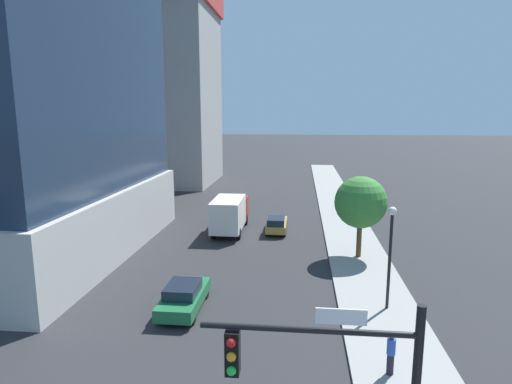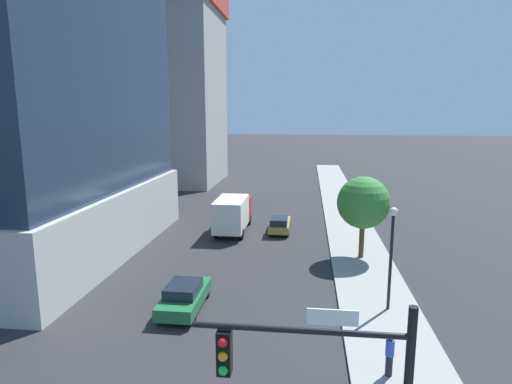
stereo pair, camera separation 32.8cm
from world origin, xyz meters
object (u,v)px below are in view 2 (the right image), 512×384
object	(u,v)px
street_tree	(363,203)
car_gold	(280,224)
box_truck	(233,212)
car_green	(184,296)
pedestrian_blue_shirt	(390,354)
street_lamp	(392,243)
construction_building	(169,79)

from	to	relation	value
street_tree	car_gold	bearing A→B (deg)	135.41
box_truck	street_tree	bearing A→B (deg)	-29.42
car_green	car_gold	size ratio (longest dim) A/B	1.08
car_green	car_gold	world-z (taller)	car_green
pedestrian_blue_shirt	street_tree	bearing A→B (deg)	87.55
street_lamp	street_tree	world-z (taller)	street_tree
street_tree	box_truck	bearing A→B (deg)	150.58
street_lamp	car_green	size ratio (longest dim) A/B	1.20
car_green	car_gold	bearing A→B (deg)	75.24
street_tree	car_green	distance (m)	14.38
construction_building	street_tree	world-z (taller)	construction_building
box_truck	car_gold	bearing A→B (deg)	4.74
car_gold	box_truck	xyz separation A→B (m)	(-4.10, -0.34, 1.02)
street_lamp	street_tree	xyz separation A→B (m)	(-0.42, 8.35, 0.34)
street_tree	car_green	world-z (taller)	street_tree
car_gold	car_green	bearing A→B (deg)	-104.76
car_green	box_truck	world-z (taller)	box_truck
car_gold	construction_building	bearing A→B (deg)	124.50
car_green	street_tree	bearing A→B (deg)	42.03
street_lamp	pedestrian_blue_shirt	xyz separation A→B (m)	(-1.04, -6.03, -2.74)
car_green	car_gold	xyz separation A→B (m)	(4.10, 15.55, 0.00)
street_lamp	street_tree	distance (m)	8.37
construction_building	street_tree	xyz separation A→B (m)	(24.29, -32.40, -11.13)
construction_building	pedestrian_blue_shirt	xyz separation A→B (m)	(23.68, -46.79, -14.22)
pedestrian_blue_shirt	construction_building	bearing A→B (deg)	116.84
construction_building	pedestrian_blue_shirt	size ratio (longest dim) A/B	20.65
construction_building	street_tree	size ratio (longest dim) A/B	6.19
street_lamp	pedestrian_blue_shirt	size ratio (longest dim) A/B	3.15
street_lamp	box_truck	world-z (taller)	street_lamp
street_lamp	car_gold	world-z (taller)	street_lamp
street_tree	car_green	size ratio (longest dim) A/B	1.27
street_tree	box_truck	size ratio (longest dim) A/B	0.84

